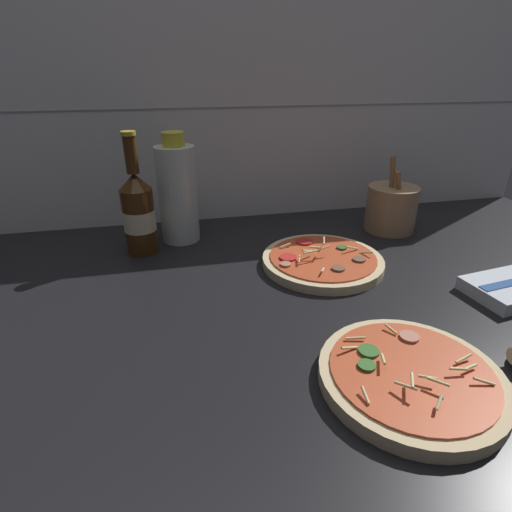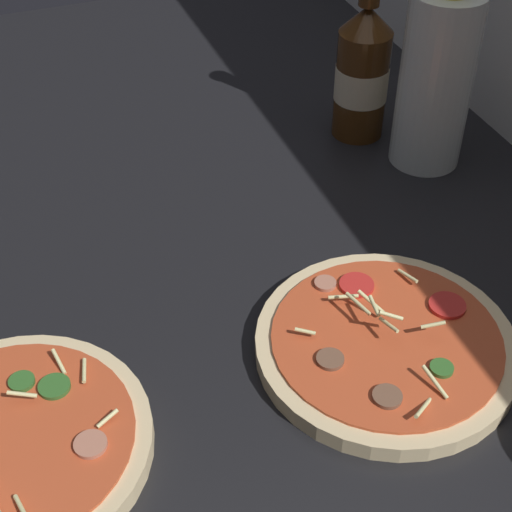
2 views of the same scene
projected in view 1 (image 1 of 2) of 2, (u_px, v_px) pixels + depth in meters
The scene contains 7 objects.
counter_slab at pixel (299, 311), 67.85cm from camera, with size 160.00×90.00×2.50cm.
tile_backsplash at pixel (246, 107), 95.48cm from camera, with size 160.00×1.13×60.00cm.
pizza_near at pixel (410, 377), 50.23cm from camera, with size 23.00×23.00×3.90cm.
pizza_far at pixel (322, 261), 80.13cm from camera, with size 24.12×24.12×5.35cm.
beer_bottle at pixel (138, 212), 82.94cm from camera, with size 6.66×6.66×25.18cm.
oil_bottle at pixel (178, 193), 88.04cm from camera, with size 8.56×8.56×24.04cm.
utensil_crock at pixel (391, 208), 95.80cm from camera, with size 11.89×11.89×17.72cm.
Camera 1 is at (-19.40, -54.22, 39.06)cm, focal length 28.00 mm.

